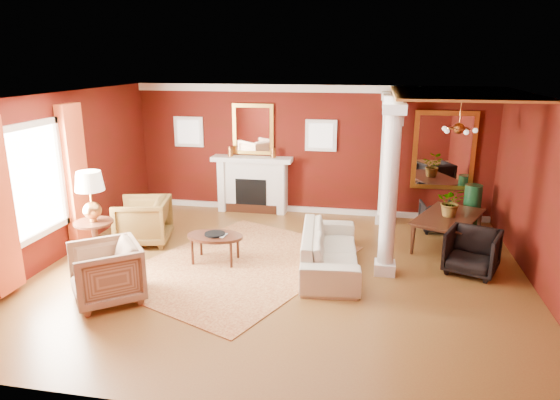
% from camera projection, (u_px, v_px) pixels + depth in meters
% --- Properties ---
extents(ground, '(8.00, 8.00, 0.00)m').
position_uv_depth(ground, '(281.00, 273.00, 8.36)').
color(ground, brown).
rests_on(ground, ground).
extents(room_shell, '(8.04, 7.04, 2.92)m').
position_uv_depth(room_shell, '(281.00, 154.00, 7.80)').
color(room_shell, '#520D0B').
rests_on(room_shell, ground).
extents(fireplace, '(1.85, 0.42, 1.29)m').
position_uv_depth(fireplace, '(252.00, 184.00, 11.54)').
color(fireplace, white).
rests_on(fireplace, ground).
extents(overmantel_mirror, '(0.95, 0.07, 1.15)m').
position_uv_depth(overmantel_mirror, '(253.00, 129.00, 11.33)').
color(overmantel_mirror, gold).
rests_on(overmantel_mirror, fireplace).
extents(flank_window_left, '(0.70, 0.07, 0.70)m').
position_uv_depth(flank_window_left, '(189.00, 132.00, 11.64)').
color(flank_window_left, white).
rests_on(flank_window_left, room_shell).
extents(flank_window_right, '(0.70, 0.07, 0.70)m').
position_uv_depth(flank_window_right, '(321.00, 136.00, 11.09)').
color(flank_window_right, white).
rests_on(flank_window_right, room_shell).
extents(left_window, '(0.21, 2.55, 2.60)m').
position_uv_depth(left_window, '(39.00, 189.00, 8.09)').
color(left_window, white).
rests_on(left_window, room_shell).
extents(column_front, '(0.36, 0.36, 2.80)m').
position_uv_depth(column_front, '(389.00, 191.00, 7.94)').
color(column_front, white).
rests_on(column_front, ground).
extents(column_back, '(0.36, 0.36, 2.80)m').
position_uv_depth(column_back, '(387.00, 158.00, 10.49)').
color(column_back, white).
rests_on(column_back, ground).
extents(header_beam, '(0.30, 3.20, 0.32)m').
position_uv_depth(header_beam, '(392.00, 106.00, 9.12)').
color(header_beam, white).
rests_on(header_beam, column_front).
extents(amber_ceiling, '(2.30, 3.40, 0.04)m').
position_uv_depth(amber_ceiling, '(460.00, 93.00, 8.71)').
color(amber_ceiling, gold).
rests_on(amber_ceiling, room_shell).
extents(dining_mirror, '(1.30, 0.07, 1.70)m').
position_uv_depth(dining_mirror, '(444.00, 151.00, 10.67)').
color(dining_mirror, gold).
rests_on(dining_mirror, room_shell).
extents(chandelier, '(0.60, 0.62, 0.75)m').
position_uv_depth(chandelier, '(459.00, 129.00, 8.92)').
color(chandelier, '#C07D3C').
rests_on(chandelier, room_shell).
extents(crown_trim, '(8.00, 0.08, 0.16)m').
position_uv_depth(crown_trim, '(311.00, 89.00, 10.85)').
color(crown_trim, white).
rests_on(crown_trim, room_shell).
extents(base_trim, '(8.00, 0.08, 0.12)m').
position_uv_depth(base_trim, '(309.00, 210.00, 11.61)').
color(base_trim, white).
rests_on(base_trim, ground).
extents(rug, '(4.24, 4.74, 0.02)m').
position_uv_depth(rug, '(238.00, 264.00, 8.67)').
color(rug, maroon).
rests_on(rug, ground).
extents(sofa, '(0.91, 2.41, 0.92)m').
position_uv_depth(sofa, '(330.00, 243.00, 8.41)').
color(sofa, beige).
rests_on(sofa, ground).
extents(armchair_leopard, '(1.08, 1.13, 0.98)m').
position_uv_depth(armchair_leopard, '(143.00, 219.00, 9.57)').
color(armchair_leopard, black).
rests_on(armchair_leopard, ground).
extents(armchair_stripe, '(1.28, 1.29, 0.97)m').
position_uv_depth(armchair_stripe, '(106.00, 270.00, 7.28)').
color(armchair_stripe, tan).
rests_on(armchair_stripe, ground).
extents(coffee_table, '(0.99, 0.99, 0.50)m').
position_uv_depth(coffee_table, '(215.00, 238.00, 8.68)').
color(coffee_table, black).
rests_on(coffee_table, ground).
extents(coffee_book, '(0.16, 0.03, 0.22)m').
position_uv_depth(coffee_book, '(217.00, 229.00, 8.62)').
color(coffee_book, black).
rests_on(coffee_book, coffee_table).
extents(side_table, '(0.66, 0.66, 1.65)m').
position_uv_depth(side_table, '(91.00, 201.00, 8.45)').
color(side_table, black).
rests_on(side_table, ground).
extents(dining_table, '(1.25, 1.82, 0.96)m').
position_uv_depth(dining_table, '(450.00, 222.00, 9.40)').
color(dining_table, black).
rests_on(dining_table, ground).
extents(dining_chair_near, '(1.01, 0.98, 0.82)m').
position_uv_depth(dining_chair_near, '(472.00, 250.00, 8.26)').
color(dining_chair_near, black).
rests_on(dining_chair_near, ground).
extents(dining_chair_far, '(0.71, 0.68, 0.67)m').
position_uv_depth(dining_chair_far, '(437.00, 215.00, 10.31)').
color(dining_chair_far, black).
rests_on(dining_chair_far, ground).
extents(green_urn, '(0.40, 0.40, 0.95)m').
position_uv_depth(green_urn, '(471.00, 211.00, 10.45)').
color(green_urn, '#133D1E').
rests_on(green_urn, ground).
extents(potted_plant, '(0.57, 0.62, 0.43)m').
position_uv_depth(potted_plant, '(453.00, 187.00, 9.20)').
color(potted_plant, '#26591E').
rests_on(potted_plant, dining_table).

